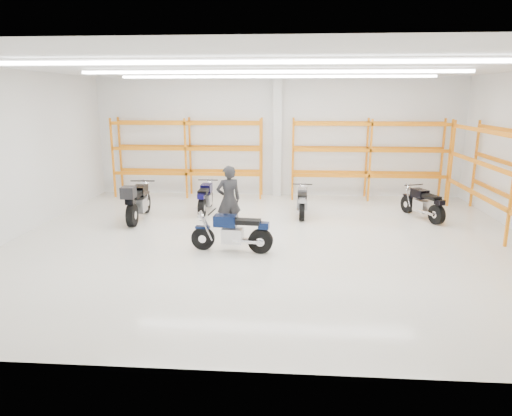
# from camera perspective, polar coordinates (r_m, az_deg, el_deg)

# --- Properties ---
(ground) EXTENTS (14.00, 14.00, 0.00)m
(ground) POSITION_cam_1_polar(r_m,az_deg,el_deg) (12.29, 1.83, -4.16)
(ground) COLOR silver
(ground) RESTS_ON ground
(room_shell) EXTENTS (14.02, 12.02, 4.51)m
(room_shell) POSITION_cam_1_polar(r_m,az_deg,el_deg) (11.72, 1.96, 11.32)
(room_shell) COLOR white
(room_shell) RESTS_ON ground
(motorcycle_main) EXTENTS (2.08, 0.69, 1.02)m
(motorcycle_main) POSITION_cam_1_polar(r_m,az_deg,el_deg) (11.35, -2.61, -3.16)
(motorcycle_main) COLOR black
(motorcycle_main) RESTS_ON ground
(motorcycle_back_a) EXTENTS (0.78, 2.44, 1.25)m
(motorcycle_back_a) POSITION_cam_1_polar(r_m,az_deg,el_deg) (14.56, -14.65, 0.70)
(motorcycle_back_a) COLOR black
(motorcycle_back_a) RESTS_ON ground
(motorcycle_back_b) EXTENTS (0.68, 2.05, 1.01)m
(motorcycle_back_b) POSITION_cam_1_polar(r_m,az_deg,el_deg) (15.29, -6.36, 1.20)
(motorcycle_back_b) COLOR black
(motorcycle_back_b) RESTS_ON ground
(motorcycle_back_c) EXTENTS (0.64, 1.94, 0.95)m
(motorcycle_back_c) POSITION_cam_1_polar(r_m,az_deg,el_deg) (14.84, 5.77, 0.72)
(motorcycle_back_c) COLOR black
(motorcycle_back_c) RESTS_ON ground
(motorcycle_back_d) EXTENTS (0.96, 1.96, 1.01)m
(motorcycle_back_d) POSITION_cam_1_polar(r_m,az_deg,el_deg) (15.28, 20.22, 0.42)
(motorcycle_back_d) COLOR black
(motorcycle_back_d) RESTS_ON ground
(standing_man) EXTENTS (0.83, 0.70, 1.93)m
(standing_man) POSITION_cam_1_polar(r_m,az_deg,el_deg) (12.83, -3.44, 1.06)
(standing_man) COLOR black
(standing_man) RESTS_ON ground
(structural_column) EXTENTS (0.32, 0.32, 4.50)m
(structural_column) POSITION_cam_1_polar(r_m,az_deg,el_deg) (17.57, 2.69, 8.78)
(structural_column) COLOR white
(structural_column) RESTS_ON ground
(pallet_racking_back_left) EXTENTS (5.67, 0.87, 3.00)m
(pallet_racking_back_left) POSITION_cam_1_polar(r_m,az_deg,el_deg) (17.70, -8.52, 7.17)
(pallet_racking_back_left) COLOR orange
(pallet_racking_back_left) RESTS_ON ground
(pallet_racking_back_right) EXTENTS (5.67, 0.87, 3.00)m
(pallet_racking_back_right) POSITION_cam_1_polar(r_m,az_deg,el_deg) (17.52, 13.90, 6.86)
(pallet_racking_back_right) COLOR orange
(pallet_racking_back_right) RESTS_ON ground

